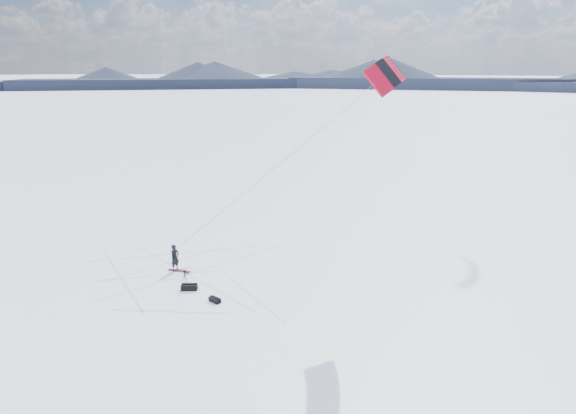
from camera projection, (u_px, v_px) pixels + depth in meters
The scene contains 9 objects.
ground at pixel (175, 285), 28.88m from camera, with size 1800.00×1800.00×0.00m, color white.
horizon_hills at pixel (171, 231), 27.93m from camera, with size 704.00×705.94×8.49m.
snow_tracks at pixel (162, 288), 28.51m from camera, with size 17.62×14.39×0.01m.
snowkiter at pixel (176, 270), 30.94m from camera, with size 0.64×0.42×1.76m, color black.
snowboard at pixel (179, 271), 30.85m from camera, with size 1.51×0.28×0.04m, color maroon.
tripod at pixel (185, 277), 28.03m from camera, with size 0.53×0.60×1.23m.
gear_bag_a at pixel (189, 287), 28.20m from camera, with size 1.02×0.82×0.41m.
gear_bag_b at pixel (215, 300), 26.74m from camera, with size 0.75×0.48×0.32m.
power_kite at pixel (388, 75), 24.37m from camera, with size 13.75×5.98×11.78m.
Camera 1 is at (18.23, -20.32, 12.54)m, focal length 30.00 mm.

